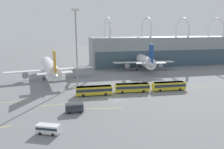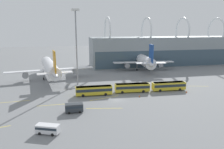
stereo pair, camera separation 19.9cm
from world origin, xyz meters
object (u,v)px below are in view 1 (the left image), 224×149
Objects in this scene: airliner_at_gate_near at (50,68)px; shuttle_bus_0 at (94,90)px; service_van_crossing at (48,128)px; shuttle_bus_1 at (132,87)px; shuttle_bus_2 at (169,85)px; airliner_at_gate_far at (143,60)px; floodlight_mast at (76,32)px; service_van_foreground at (74,107)px; traffic_cone_0 at (187,92)px; traffic_cone_1 at (140,96)px.

airliner_at_gate_near is 33.27m from shuttle_bus_0.
shuttle_bus_0 is at bearing -95.56° from service_van_crossing.
airliner_at_gate_near is at bearing 140.61° from shuttle_bus_1.
shuttle_bus_1 is 1.01× the size of shuttle_bus_2.
shuttle_bus_2 is at bearing 1.29° from shuttle_bus_1.
floodlight_mast is at bearing 127.48° from airliner_at_gate_far.
service_van_foreground is 0.16× the size of floodlight_mast.
airliner_at_gate_near is 53.11× the size of traffic_cone_0.
shuttle_bus_1 is at bearing -113.88° from service_van_crossing.
traffic_cone_0 is 1.26× the size of traffic_cone_1.
shuttle_bus_0 is (-32.59, -39.84, -3.69)m from airliner_at_gate_far.
floodlight_mast is at bearing 84.14° from service_van_foreground.
airliner_at_gate_far is at bearing 32.50° from floodlight_mast.
floodlight_mast reaches higher than service_van_crossing.
service_van_foreground is 41.70m from traffic_cone_0.
shuttle_bus_1 is (29.85, -28.40, -3.34)m from airliner_at_gate_near.
floodlight_mast is (9.17, 41.90, 19.88)m from service_van_crossing.
shuttle_bus_2 is 0.42× the size of floodlight_mast.
shuttle_bus_0 is 16.14m from service_van_foreground.
shuttle_bus_1 is 38.32m from service_van_crossing.
traffic_cone_0 is 18.32m from traffic_cone_1.
shuttle_bus_1 is at bearing 4.42° from shuttle_bus_0.
airliner_at_gate_near is 44.33m from service_van_foreground.
airliner_at_gate_near is 3.41× the size of shuttle_bus_1.
floodlight_mast is 47.51m from traffic_cone_0.
service_van_crossing is 35.00m from traffic_cone_1.
shuttle_bus_1 reaches higher than traffic_cone_1.
floodlight_mast reaches higher than service_van_foreground.
shuttle_bus_0 is 25.56m from floodlight_mast.
airliner_at_gate_near is at bearing 131.09° from floodlight_mast.
airliner_at_gate_near is 66.77× the size of traffic_cone_1.
shuttle_bus_0 reaches higher than service_van_foreground.
airliner_at_gate_near is 49.61m from airliner_at_gate_far.
floodlight_mast is at bearing 131.83° from traffic_cone_1.
service_van_crossing is 0.18× the size of floodlight_mast.
shuttle_bus_0 is at bearing 172.67° from traffic_cone_0.
shuttle_bus_1 is at bearing 34.45° from service_van_foreground.
shuttle_bus_0 is 15.47× the size of traffic_cone_0.
shuttle_bus_2 is 6.67m from traffic_cone_0.
airliner_at_gate_far reaches higher than traffic_cone_0.
airliner_at_gate_near is at bearing 100.48° from service_van_foreground.
service_van_foreground is 6.04× the size of traffic_cone_0.
airliner_at_gate_far reaches higher than service_van_crossing.
shuttle_bus_0 is at bearing 159.95° from traffic_cone_1.
shuttle_bus_2 is 15.49× the size of traffic_cone_0.
airliner_at_gate_far is 46.74m from floodlight_mast.
airliner_at_gate_far reaches higher than shuttle_bus_2.
service_van_crossing is at bearing -146.34° from shuttle_bus_2.
traffic_cone_0 is (32.98, -4.24, -1.49)m from shuttle_bus_0.
traffic_cone_1 is at bearing -176.50° from traffic_cone_0.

